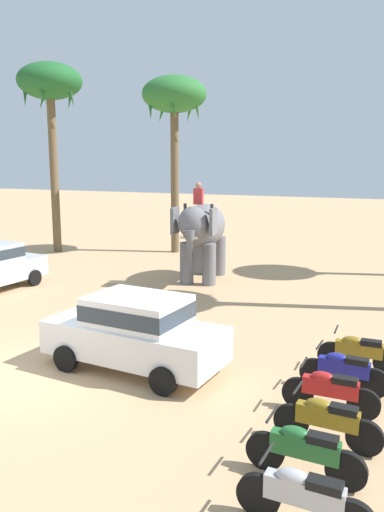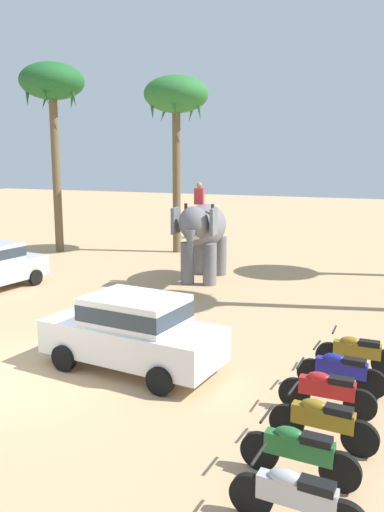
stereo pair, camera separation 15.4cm
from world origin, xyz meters
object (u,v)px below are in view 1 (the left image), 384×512
(motorcycle_nearest_camera, at_px, (304,497))
(motorcycle_far_in_row, at_px, (344,370))
(palm_tree_far_back, at_px, (50,88))
(motorcycle_fourth_in_row, at_px, (330,390))
(motorcycle_end_of_row, at_px, (359,352))
(motorcycle_mid_row, at_px, (327,420))
(palm_tree_left_of_road, at_px, (174,100))
(elephant_with_mahout, at_px, (202,230))
(motorcycle_second_in_row, at_px, (305,450))
(car_sedan_foreground, at_px, (136,329))

(motorcycle_nearest_camera, height_order, motorcycle_far_in_row, same)
(palm_tree_far_back, bearing_deg, motorcycle_far_in_row, -34.06)
(motorcycle_fourth_in_row, xyz_separation_m, motorcycle_end_of_row, (0.23, 2.27, 0.00))
(motorcycle_mid_row, relative_size, motorcycle_far_in_row, 1.00)
(motorcycle_far_in_row, bearing_deg, palm_tree_left_of_road, 128.21)
(palm_tree_far_back, bearing_deg, motorcycle_nearest_camera, -43.08)
(elephant_with_mahout, distance_m, motorcycle_second_in_row, 13.10)
(motorcycle_second_in_row, bearing_deg, elephant_with_mahout, 120.25)
(motorcycle_mid_row, height_order, palm_tree_left_of_road, palm_tree_left_of_road)
(elephant_with_mahout, bearing_deg, motorcycle_second_in_row, -59.75)
(motorcycle_nearest_camera, distance_m, motorcycle_far_in_row, 4.34)
(motorcycle_nearest_camera, bearing_deg, car_sedan_foreground, 142.06)
(motorcycle_nearest_camera, bearing_deg, motorcycle_far_in_row, 92.11)
(palm_tree_far_back, bearing_deg, motorcycle_second_in_row, -41.42)
(car_sedan_foreground, relative_size, palm_tree_left_of_road, 0.48)
(car_sedan_foreground, xyz_separation_m, motorcycle_far_in_row, (4.44, 0.75, -0.46))
(motorcycle_far_in_row, height_order, motorcycle_end_of_row, same)
(motorcycle_fourth_in_row, height_order, palm_tree_far_back, palm_tree_far_back)
(palm_tree_left_of_road, bearing_deg, motorcycle_far_in_row, -51.79)
(motorcycle_nearest_camera, relative_size, palm_tree_left_of_road, 0.20)
(car_sedan_foreground, distance_m, motorcycle_mid_row, 4.77)
(motorcycle_far_in_row, bearing_deg, motorcycle_second_in_row, -91.15)
(motorcycle_second_in_row, bearing_deg, motorcycle_nearest_camera, -77.99)
(motorcycle_mid_row, relative_size, motorcycle_end_of_row, 1.00)
(elephant_with_mahout, bearing_deg, motorcycle_nearest_camera, -61.14)
(motorcycle_second_in_row, distance_m, palm_tree_far_back, 22.85)
(motorcycle_mid_row, relative_size, palm_tree_left_of_road, 0.20)
(motorcycle_mid_row, xyz_separation_m, motorcycle_end_of_row, (0.08, 3.43, 0.00))
(motorcycle_second_in_row, height_order, motorcycle_mid_row, same)
(motorcycle_mid_row, bearing_deg, motorcycle_end_of_row, 88.74)
(motorcycle_mid_row, height_order, motorcycle_far_in_row, same)
(elephant_with_mahout, bearing_deg, motorcycle_mid_row, -56.71)
(motorcycle_fourth_in_row, distance_m, palm_tree_left_of_road, 19.15)
(motorcycle_mid_row, bearing_deg, elephant_with_mahout, 123.29)
(motorcycle_mid_row, xyz_separation_m, palm_tree_left_of_road, (-10.56, 15.55, 7.15))
(elephant_with_mahout, relative_size, motorcycle_far_in_row, 2.22)
(palm_tree_left_of_road, bearing_deg, motorcycle_fourth_in_row, -54.13)
(car_sedan_foreground, height_order, motorcycle_second_in_row, car_sedan_foreground)
(motorcycle_fourth_in_row, relative_size, motorcycle_end_of_row, 1.00)
(motorcycle_nearest_camera, relative_size, motorcycle_end_of_row, 1.00)
(motorcycle_second_in_row, relative_size, palm_tree_left_of_road, 0.20)
(car_sedan_foreground, relative_size, motorcycle_far_in_row, 2.33)
(car_sedan_foreground, height_order, palm_tree_left_of_road, palm_tree_left_of_road)
(palm_tree_left_of_road, bearing_deg, motorcycle_end_of_row, -48.75)
(motorcycle_second_in_row, bearing_deg, motorcycle_end_of_row, 87.31)
(motorcycle_far_in_row, relative_size, motorcycle_end_of_row, 1.00)
(palm_tree_left_of_road, bearing_deg, elephant_with_mahout, -54.18)
(car_sedan_foreground, xyz_separation_m, motorcycle_nearest_camera, (4.60, -3.59, -0.46))
(motorcycle_mid_row, xyz_separation_m, palm_tree_far_back, (-16.25, 13.17, 7.76))
(motorcycle_far_in_row, height_order, palm_tree_left_of_road, palm_tree_left_of_road)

